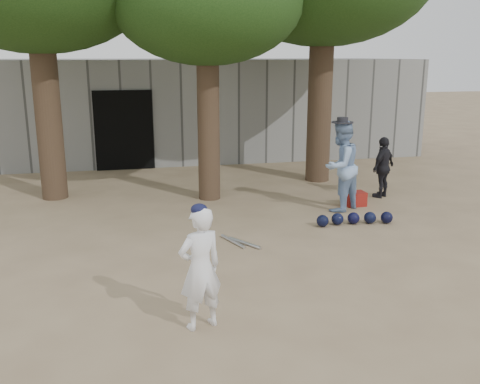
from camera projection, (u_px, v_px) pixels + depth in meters
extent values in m
plane|color=#937C5E|center=(215.00, 272.00, 7.94)|extent=(70.00, 70.00, 0.00)
imported|color=white|center=(200.00, 268.00, 6.17)|extent=(0.63, 0.51, 1.48)
imported|color=#86A5CF|center=(340.00, 166.00, 10.90)|extent=(1.14, 1.09, 1.86)
imported|color=black|center=(383.00, 167.00, 11.98)|extent=(0.85, 0.73, 1.37)
cube|color=maroon|center=(355.00, 199.00, 11.42)|extent=(0.43, 0.33, 0.30)
cube|color=gray|center=(166.00, 114.00, 15.13)|extent=(16.00, 0.35, 3.00)
cube|color=black|center=(124.00, 130.00, 14.79)|extent=(1.60, 0.08, 2.20)
cube|color=slate|center=(160.00, 106.00, 17.50)|extent=(16.00, 5.00, 3.00)
sphere|color=black|center=(323.00, 221.00, 10.01)|extent=(0.23, 0.23, 0.23)
sphere|color=black|center=(337.00, 219.00, 10.13)|extent=(0.23, 0.23, 0.23)
sphere|color=black|center=(354.00, 218.00, 10.18)|extent=(0.23, 0.23, 0.23)
sphere|color=black|center=(370.00, 218.00, 10.21)|extent=(0.23, 0.23, 0.23)
sphere|color=black|center=(387.00, 217.00, 10.22)|extent=(0.23, 0.23, 0.23)
cylinder|color=#B7B9BF|center=(233.00, 241.00, 9.18)|extent=(0.30, 0.70, 0.06)
cylinder|color=#B7B9BF|center=(245.00, 243.00, 9.10)|extent=(0.44, 0.63, 0.06)
cylinder|color=brown|center=(45.00, 73.00, 11.40)|extent=(0.56, 0.56, 5.50)
cylinder|color=brown|center=(208.00, 85.00, 11.41)|extent=(0.48, 0.48, 5.00)
ellipsoid|color=#284C19|center=(207.00, 1.00, 10.99)|extent=(4.00, 4.00, 2.60)
cylinder|color=brown|center=(321.00, 65.00, 13.07)|extent=(0.60, 0.60, 5.80)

